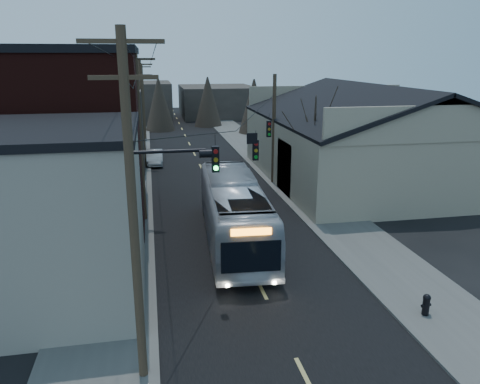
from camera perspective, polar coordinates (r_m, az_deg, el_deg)
name	(u,v)px	position (r m, az deg, el deg)	size (l,w,h in m)	color
road_surface	(203,172)	(41.28, -4.51, 2.49)	(9.00, 110.00, 0.02)	black
sidewalk_left	(127,174)	(41.08, -13.56, 2.09)	(4.00, 110.00, 0.12)	#474744
sidewalk_right	(275,168)	(42.45, 4.24, 2.95)	(4.00, 110.00, 0.12)	#474744
building_clapboard	(38,218)	(20.40, -23.43, -2.97)	(8.00, 8.00, 7.00)	gray
building_brick	(57,137)	(30.76, -21.42, 6.22)	(10.00, 12.00, 10.00)	black
building_left_far	(95,125)	(46.58, -17.28, 7.75)	(9.00, 14.00, 7.00)	#2F2A26
warehouse	(368,147)	(39.60, 15.39, 5.36)	(16.16, 20.60, 7.73)	gray
building_far_left	(138,102)	(75.20, -12.32, 10.65)	(10.00, 12.00, 6.00)	#2F2A26
building_far_right	(217,101)	(81.01, -2.85, 11.01)	(12.00, 14.00, 5.00)	#2F2A26
bare_tree	(314,150)	(32.39, 8.98, 5.06)	(0.40, 0.40, 7.20)	black
utility_lines	(168,126)	(34.38, -8.77, 7.99)	(11.24, 45.28, 10.50)	#382B1E
bus	(234,211)	(25.15, -0.74, -2.37)	(2.91, 12.42, 3.46)	#A9ADB5
parked_car	(155,157)	(44.57, -10.33, 4.17)	(1.42, 4.08, 1.34)	#A2A5A9
fire_hydrant	(426,304)	(19.82, 21.75, -12.54)	(0.42, 0.30, 0.87)	black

